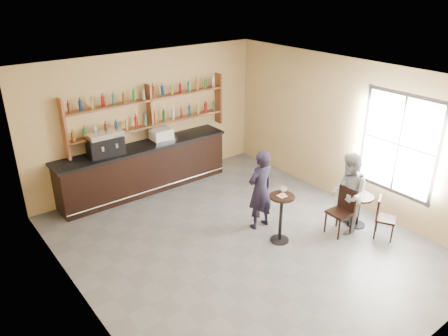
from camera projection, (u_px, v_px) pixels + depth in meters
floor at (241, 243)px, 8.45m from camera, size 7.00×7.00×0.00m
ceiling at (244, 78)px, 7.14m from camera, size 7.00×7.00×0.00m
wall_back at (148, 120)px, 10.32m from camera, size 7.00×0.00×7.00m
wall_front at (428, 261)px, 5.27m from camera, size 7.00×0.00×7.00m
wall_left at (79, 221)px, 6.13m from camera, size 0.00×7.00×7.00m
wall_right at (348, 133)px, 9.47m from camera, size 0.00×7.00×7.00m
window_pane at (399, 145)px, 8.56m from camera, size 0.00×2.00×2.00m
window_frame at (399, 145)px, 8.55m from camera, size 0.04×1.70×2.10m
shelf_unit at (150, 112)px, 10.14m from camera, size 4.00×0.26×1.40m
liquor_bottles at (149, 105)px, 10.08m from camera, size 3.68×0.10×1.00m
bar_counter at (145, 168)px, 10.30m from camera, size 4.19×0.82×1.13m
espresso_machine at (105, 143)px, 9.46m from camera, size 0.79×0.55×0.53m
pastry_case at (161, 135)px, 10.28m from camera, size 0.52×0.42×0.30m
pedestal_table at (281, 219)px, 8.33m from camera, size 0.53×0.53×0.98m
napkin at (282, 196)px, 8.12m from camera, size 0.15×0.15×0.00m
donut at (283, 195)px, 8.11m from camera, size 0.14×0.14×0.04m
cup_pedestal at (284, 190)px, 8.26m from camera, size 0.12×0.12×0.09m
man_main at (260, 190)px, 8.67m from camera, size 0.61×0.40×1.67m
cafe_table at (358, 211)px, 8.91m from camera, size 0.67×0.67×0.69m
cup_cafe at (362, 193)px, 8.77m from camera, size 0.14×0.14×0.10m
chair_west at (339, 212)px, 8.58m from camera, size 0.43×0.43×0.95m
chair_south at (386, 218)px, 8.47m from camera, size 0.49×0.49×0.84m
patron_second at (348, 193)px, 8.56m from camera, size 0.99×1.02×1.65m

